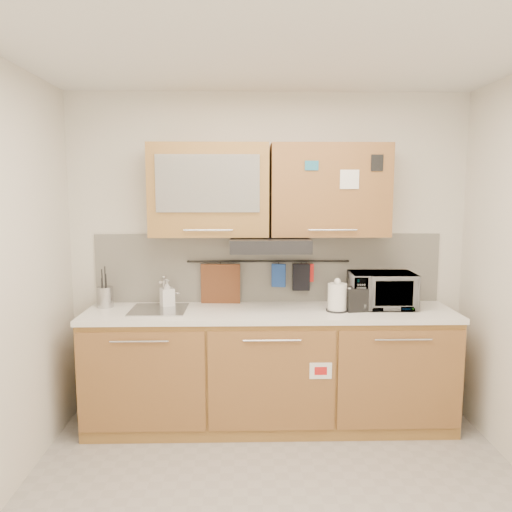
{
  "coord_description": "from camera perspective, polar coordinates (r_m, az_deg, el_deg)",
  "views": [
    {
      "loc": [
        -0.19,
        -2.54,
        1.84
      ],
      "look_at": [
        -0.11,
        1.05,
        1.36
      ],
      "focal_mm": 35.0,
      "sensor_mm": 36.0,
      "label": 1
    }
  ],
  "objects": [
    {
      "name": "ceiling",
      "position": [
        2.66,
        3.15,
        24.31
      ],
      "size": [
        3.2,
        3.2,
        0.0
      ],
      "primitive_type": "plane",
      "rotation": [
        3.14,
        0.0,
        0.0
      ],
      "color": "white",
      "rests_on": "wall_back"
    },
    {
      "name": "soap_bottle",
      "position": [
        3.99,
        -10.12,
        -4.19
      ],
      "size": [
        0.13,
        0.13,
        0.22
      ],
      "primitive_type": "imported",
      "rotation": [
        0.0,
        0.0,
        0.44
      ],
      "color": "#999999",
      "rests_on": "countertop"
    },
    {
      "name": "wall_back",
      "position": [
        4.08,
        1.39,
        0.04
      ],
      "size": [
        3.2,
        0.0,
        3.2
      ],
      "primitive_type": "plane",
      "rotation": [
        1.57,
        0.0,
        0.0
      ],
      "color": "silver",
      "rests_on": "ground"
    },
    {
      "name": "kettle",
      "position": [
        3.84,
        9.28,
        -4.77
      ],
      "size": [
        0.19,
        0.18,
        0.25
      ],
      "rotation": [
        0.0,
        0.0,
        -0.25
      ],
      "color": "white",
      "rests_on": "countertop"
    },
    {
      "name": "countertop",
      "position": [
        3.85,
        1.59,
        -6.48
      ],
      "size": [
        2.82,
        0.62,
        0.04
      ],
      "primitive_type": "cube",
      "color": "white",
      "rests_on": "base_cabinet"
    },
    {
      "name": "sink",
      "position": [
        3.91,
        -11.02,
        -6.02
      ],
      "size": [
        0.42,
        0.4,
        0.26
      ],
      "color": "silver",
      "rests_on": "countertop"
    },
    {
      "name": "oven_mitt",
      "position": [
        4.04,
        2.6,
        -2.23
      ],
      "size": [
        0.12,
        0.05,
        0.19
      ],
      "primitive_type": "cube",
      "rotation": [
        0.0,
        0.0,
        -0.21
      ],
      "color": "#204396",
      "rests_on": "utensil_rail"
    },
    {
      "name": "backsplash",
      "position": [
        4.08,
        1.39,
        -1.37
      ],
      "size": [
        2.8,
        0.02,
        0.56
      ],
      "primitive_type": "cube",
      "color": "silver",
      "rests_on": "countertop"
    },
    {
      "name": "cutting_board",
      "position": [
        4.05,
        -4.07,
        -3.68
      ],
      "size": [
        0.32,
        0.04,
        0.39
      ],
      "primitive_type": "cube",
      "rotation": [
        0.0,
        0.0,
        -0.05
      ],
      "color": "brown",
      "rests_on": "utensil_rail"
    },
    {
      "name": "pot_holder",
      "position": [
        4.06,
        5.77,
        -1.92
      ],
      "size": [
        0.12,
        0.03,
        0.15
      ],
      "primitive_type": "cube",
      "rotation": [
        0.0,
        0.0,
        -0.07
      ],
      "color": "red",
      "rests_on": "utensil_rail"
    },
    {
      "name": "toaster",
      "position": [
        3.9,
        11.83,
        -4.78
      ],
      "size": [
        0.25,
        0.18,
        0.18
      ],
      "rotation": [
        0.0,
        0.0,
        0.16
      ],
      "color": "black",
      "rests_on": "countertop"
    },
    {
      "name": "dark_pouch",
      "position": [
        4.06,
        5.18,
        -2.43
      ],
      "size": [
        0.14,
        0.04,
        0.22
      ],
      "primitive_type": "cube",
      "rotation": [
        0.0,
        0.0,
        0.0
      ],
      "color": "black",
      "rests_on": "utensil_rail"
    },
    {
      "name": "utensil_crock",
      "position": [
        4.1,
        -16.86,
        -4.46
      ],
      "size": [
        0.14,
        0.14,
        0.32
      ],
      "rotation": [
        0.0,
        0.0,
        -0.09
      ],
      "color": "#ABABAF",
      "rests_on": "countertop"
    },
    {
      "name": "base_cabinet",
      "position": [
        4.0,
        1.56,
        -13.37
      ],
      "size": [
        2.8,
        0.64,
        0.88
      ],
      "color": "#AD803D",
      "rests_on": "floor"
    },
    {
      "name": "upper_cabinets",
      "position": [
        3.86,
        1.46,
        7.52
      ],
      "size": [
        1.82,
        0.37,
        0.7
      ],
      "color": "#AD803D",
      "rests_on": "wall_back"
    },
    {
      "name": "utensil_rail",
      "position": [
        4.03,
        1.42,
        -0.61
      ],
      "size": [
        1.3,
        0.02,
        0.02
      ],
      "primitive_type": "cylinder",
      "rotation": [
        0.0,
        1.57,
        0.0
      ],
      "color": "black",
      "rests_on": "backsplash"
    },
    {
      "name": "microwave",
      "position": [
        4.02,
        14.17,
        -3.81
      ],
      "size": [
        0.5,
        0.34,
        0.27
      ],
      "primitive_type": "imported",
      "rotation": [
        0.0,
        0.0,
        -0.01
      ],
      "color": "#999999",
      "rests_on": "countertop"
    },
    {
      "name": "range_hood",
      "position": [
        3.81,
        1.57,
        1.34
      ],
      "size": [
        0.6,
        0.46,
        0.1
      ],
      "primitive_type": "cube",
      "color": "black",
      "rests_on": "upper_cabinets"
    }
  ]
}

